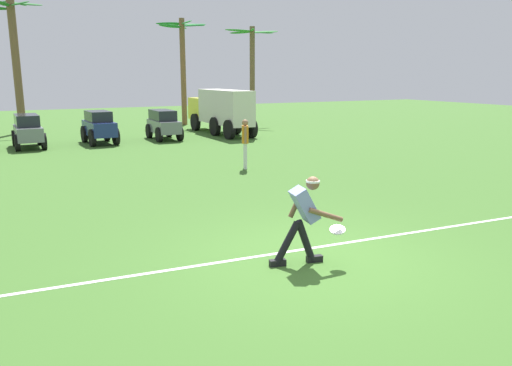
% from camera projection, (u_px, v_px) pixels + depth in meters
% --- Properties ---
extents(ground_plane, '(80.00, 80.00, 0.00)m').
position_uv_depth(ground_plane, '(315.00, 258.00, 8.13)').
color(ground_plane, '#3B6626').
extents(field_line_paint, '(25.96, 1.73, 0.01)m').
position_uv_depth(field_line_paint, '(301.00, 250.00, 8.50)').
color(field_line_paint, white).
rests_on(field_line_paint, ground_plane).
extents(frisbee_thrower, '(1.09, 0.59, 1.39)m').
position_uv_depth(frisbee_thrower, '(304.00, 215.00, 7.74)').
color(frisbee_thrower, black).
rests_on(frisbee_thrower, ground_plane).
extents(frisbee_in_flight, '(0.34, 0.34, 0.10)m').
position_uv_depth(frisbee_in_flight, '(337.00, 230.00, 7.73)').
color(frisbee_in_flight, white).
extents(teammate_near_sideline, '(0.32, 0.48, 1.56)m').
position_uv_depth(teammate_near_sideline, '(245.00, 139.00, 15.66)').
color(teammate_near_sideline, silver).
rests_on(teammate_near_sideline, ground_plane).
extents(parked_car_slot_b, '(1.21, 2.43, 1.34)m').
position_uv_depth(parked_car_slot_b, '(28.00, 130.00, 20.28)').
color(parked_car_slot_b, slate).
rests_on(parked_car_slot_b, ground_plane).
extents(parked_car_slot_c, '(1.29, 2.40, 1.40)m').
position_uv_depth(parked_car_slot_c, '(99.00, 126.00, 21.50)').
color(parked_car_slot_c, navy).
rests_on(parked_car_slot_c, ground_plane).
extents(parked_car_slot_d, '(1.15, 2.40, 1.34)m').
position_uv_depth(parked_car_slot_d, '(163.00, 124.00, 22.91)').
color(parked_car_slot_d, slate).
rests_on(parked_car_slot_d, ground_plane).
extents(box_truck, '(1.49, 5.92, 2.20)m').
position_uv_depth(box_truck, '(221.00, 109.00, 24.97)').
color(box_truck, yellow).
rests_on(box_truck, ground_plane).
extents(palm_tree_far_left, '(3.49, 3.36, 6.64)m').
position_uv_depth(palm_tree_far_left, '(15.00, 57.00, 24.90)').
color(palm_tree_far_left, brown).
rests_on(palm_tree_far_left, ground_plane).
extents(palm_tree_left_of_centre, '(3.11, 3.68, 6.10)m').
position_uv_depth(palm_tree_left_of_centre, '(183.00, 60.00, 29.00)').
color(palm_tree_left_of_centre, brown).
rests_on(palm_tree_left_of_centre, ground_plane).
extents(palm_tree_right_of_centre, '(3.44, 3.05, 5.68)m').
position_uv_depth(palm_tree_right_of_centre, '(252.00, 65.00, 29.42)').
color(palm_tree_right_of_centre, brown).
rests_on(palm_tree_right_of_centre, ground_plane).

